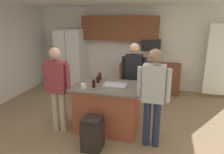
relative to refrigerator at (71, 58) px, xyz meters
name	(u,v)px	position (x,y,z in m)	size (l,w,h in m)	color
floor	(109,126)	(2.00, -2.38, -0.95)	(7.04, 7.04, 0.00)	#937A5B
back_wall	(133,48)	(2.00, 0.42, 0.35)	(6.40, 0.10, 2.60)	white
french_door_window_panel	(223,61)	(4.60, 0.02, 0.15)	(0.90, 0.06, 2.00)	white
cabinet_run_upper	(120,28)	(1.60, 0.22, 0.98)	(2.40, 0.38, 0.75)	brown
cabinet_run_lower	(150,77)	(2.60, 0.10, -0.50)	(1.80, 0.63, 0.90)	brown
refrigerator	(71,58)	(0.00, 0.00, 0.00)	(0.89, 0.76, 1.89)	white
microwave_over_range	(151,45)	(2.60, 0.12, 0.50)	(0.56, 0.40, 0.32)	black
kitchen_island	(108,107)	(2.00, -2.49, -0.46)	(1.36, 0.97, 0.96)	#9E4C33
person_guest_by_door	(57,85)	(1.06, -2.82, 0.06)	(0.57, 0.23, 1.73)	tan
person_host_foreground	(153,92)	(2.92, -2.86, 0.10)	(0.57, 0.24, 1.79)	#232D4C
person_elder_center	(134,75)	(2.39, -1.71, 0.05)	(0.57, 0.23, 1.72)	#383842
tumbler_amber	(94,84)	(1.77, -2.66, 0.09)	(0.06, 0.06, 0.15)	black
mug_blue_stoneware	(83,86)	(1.60, -2.79, 0.06)	(0.13, 0.08, 0.10)	white
glass_short_whisky	(100,76)	(1.73, -2.17, 0.09)	(0.07, 0.07, 0.16)	black
glass_pilsner	(98,79)	(1.75, -2.36, 0.08)	(0.07, 0.07, 0.14)	black
serving_tray	(115,85)	(2.15, -2.51, 0.03)	(0.44, 0.30, 0.04)	#B7B7BC
trash_bin	(92,134)	(1.94, -3.25, -0.64)	(0.34, 0.34, 0.61)	black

